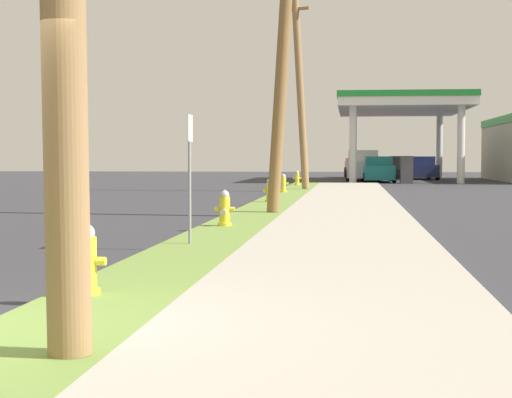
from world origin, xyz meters
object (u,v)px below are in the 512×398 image
(street_sign_post, at_px, (189,152))
(car_teal_by_far_pump, at_px, (378,170))
(fire_hydrant_fifth, at_px, (297,179))
(truck_white_at_forecourt, at_px, (364,167))
(utility_pole_background, at_px, (300,90))
(utility_pole_midground, at_px, (285,17))
(fire_hydrant_nearest, at_px, (86,263))
(fire_hydrant_second, at_px, (225,210))
(truck_red_on_apron, at_px, (361,165))
(car_navy_by_near_pump, at_px, (421,169))
(fire_hydrant_fourth, at_px, (283,184))
(fire_hydrant_third, at_px, (270,192))

(street_sign_post, relative_size, car_teal_by_far_pump, 0.47)
(fire_hydrant_fifth, height_order, truck_white_at_forecourt, truck_white_at_forecourt)
(utility_pole_background, height_order, street_sign_post, utility_pole_background)
(utility_pole_midground, distance_m, truck_white_at_forecourt, 33.69)
(utility_pole_background, bearing_deg, fire_hydrant_nearest, -90.89)
(fire_hydrant_second, distance_m, truck_red_on_apron, 45.06)
(utility_pole_midground, bearing_deg, car_navy_by_near_pump, 80.10)
(car_teal_by_far_pump, distance_m, truck_red_on_apron, 10.36)
(fire_hydrant_fourth, bearing_deg, fire_hydrant_third, -88.74)
(utility_pole_midground, distance_m, car_teal_by_far_pump, 30.60)
(truck_white_at_forecourt, xyz_separation_m, truck_red_on_apron, (-0.10, 7.08, 0.00))
(fire_hydrant_fourth, bearing_deg, fire_hydrant_second, -89.54)
(fire_hydrant_nearest, relative_size, fire_hydrant_fifth, 1.00)
(fire_hydrant_fourth, relative_size, fire_hydrant_fifth, 1.00)
(fire_hydrant_third, xyz_separation_m, utility_pole_background, (0.29, 10.90, 4.05))
(street_sign_post, bearing_deg, fire_hydrant_third, 89.70)
(fire_hydrant_fourth, distance_m, utility_pole_background, 5.39)
(street_sign_post, relative_size, truck_white_at_forecourt, 0.39)
(fire_hydrant_third, distance_m, utility_pole_background, 11.63)
(truck_red_on_apron, bearing_deg, fire_hydrant_fifth, -99.67)
(utility_pole_midground, distance_m, truck_red_on_apron, 40.71)
(utility_pole_midground, distance_m, utility_pole_background, 15.69)
(fire_hydrant_fourth, xyz_separation_m, utility_pole_midground, (1.02, -12.14, 4.69))
(truck_white_at_forecourt, bearing_deg, fire_hydrant_third, -96.74)
(utility_pole_midground, bearing_deg, fire_hydrant_fourth, 94.82)
(fire_hydrant_nearest, xyz_separation_m, truck_white_at_forecourt, (3.53, 46.57, 0.47))
(truck_red_on_apron, bearing_deg, truck_white_at_forecourt, -89.20)
(fire_hydrant_third, relative_size, truck_white_at_forecourt, 0.14)
(fire_hydrant_second, relative_size, truck_white_at_forecourt, 0.14)
(fire_hydrant_second, height_order, fire_hydrant_fifth, same)
(fire_hydrant_second, bearing_deg, street_sign_post, -90.61)
(fire_hydrant_fourth, relative_size, car_navy_by_near_pump, 0.16)
(fire_hydrant_second, relative_size, utility_pole_midground, 0.08)
(car_teal_by_far_pump, bearing_deg, fire_hydrant_nearest, -95.75)
(street_sign_post, bearing_deg, utility_pole_background, 89.13)
(fire_hydrant_second, xyz_separation_m, fire_hydrant_third, (0.03, 9.29, 0.00))
(car_navy_by_near_pump, bearing_deg, truck_white_at_forecourt, -136.43)
(fire_hydrant_second, bearing_deg, utility_pole_midground, 78.88)
(truck_white_at_forecourt, bearing_deg, utility_pole_midground, -94.31)
(fire_hydrant_fourth, distance_m, car_teal_by_far_pump, 18.49)
(car_navy_by_near_pump, height_order, car_teal_by_far_pump, same)
(fire_hydrant_nearest, height_order, car_teal_by_far_pump, car_teal_by_far_pump)
(fire_hydrant_second, bearing_deg, car_navy_by_near_pump, 79.97)
(car_navy_by_near_pump, relative_size, car_teal_by_far_pump, 1.02)
(fire_hydrant_third, bearing_deg, car_teal_by_far_pump, 80.57)
(street_sign_post, bearing_deg, fire_hydrant_nearest, -91.00)
(fire_hydrant_nearest, distance_m, fire_hydrant_fifth, 33.65)
(fire_hydrant_third, distance_m, truck_red_on_apron, 35.80)
(fire_hydrant_fourth, relative_size, utility_pole_background, 0.09)
(street_sign_post, distance_m, truck_red_on_apron, 48.62)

